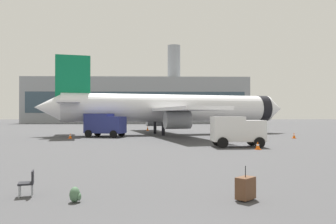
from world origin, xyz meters
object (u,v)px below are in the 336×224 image
at_px(service_truck, 105,124).
at_px(rolling_suitcase, 245,188).
at_px(airplane_at_gate, 171,108).
at_px(safety_cone_near, 258,146).
at_px(traveller_backpack, 75,195).
at_px(cargo_van, 237,130).
at_px(safety_cone_far, 70,136).
at_px(safety_cone_mid, 148,128).
at_px(gate_chair, 28,182).
at_px(safety_cone_outer, 294,136).

xyz_separation_m(service_truck, rolling_suitcase, (9.55, -30.72, -1.22)).
bearing_deg(airplane_at_gate, service_truck, -147.88).
xyz_separation_m(service_truck, safety_cone_near, (14.54, -15.27, -1.30)).
bearing_deg(traveller_backpack, airplane_at_gate, 83.22).
bearing_deg(airplane_at_gate, cargo_van, -74.78).
height_order(safety_cone_near, rolling_suitcase, rolling_suitcase).
relative_size(safety_cone_near, safety_cone_far, 0.98).
height_order(cargo_van, safety_cone_far, cargo_van).
distance_m(service_truck, safety_cone_near, 21.13).
distance_m(safety_cone_far, rolling_suitcase, 31.06).
bearing_deg(safety_cone_near, traveller_backpack, -123.79).
bearing_deg(airplane_at_gate, traveller_backpack, -96.78).
height_order(safety_cone_mid, rolling_suitcase, rolling_suitcase).
xyz_separation_m(rolling_suitcase, gate_chair, (-7.18, 0.68, 0.11)).
xyz_separation_m(safety_cone_outer, traveller_backpack, (-18.34, -27.87, -0.10)).
height_order(safety_cone_near, safety_cone_mid, safety_cone_mid).
distance_m(safety_cone_near, gate_chair, 19.14).
bearing_deg(safety_cone_outer, safety_cone_mid, 131.97).
height_order(service_truck, traveller_backpack, service_truck).
distance_m(safety_cone_mid, rolling_suitcase, 47.75).
xyz_separation_m(airplane_at_gate, gate_chair, (-6.06, -35.33, -3.16)).
bearing_deg(service_truck, safety_cone_mid, 74.31).
distance_m(traveller_backpack, gate_chair, 1.95).
height_order(airplane_at_gate, traveller_backpack, airplane_at_gate).
relative_size(service_truck, safety_cone_near, 8.31).
bearing_deg(safety_cone_mid, gate_chair, -92.87).
relative_size(safety_cone_far, rolling_suitcase, 0.59).
distance_m(airplane_at_gate, service_truck, 10.16).
relative_size(safety_cone_near, safety_cone_mid, 0.80).
height_order(cargo_van, safety_cone_mid, cargo_van).
relative_size(airplane_at_gate, safety_cone_outer, 52.38).
xyz_separation_m(rolling_suitcase, traveller_backpack, (-5.41, -0.11, -0.16)).
distance_m(safety_cone_outer, rolling_suitcase, 30.62).
distance_m(safety_cone_near, safety_cone_far, 22.11).
relative_size(rolling_suitcase, traveller_backpack, 2.29).
relative_size(safety_cone_outer, traveller_backpack, 1.41).
height_order(service_truck, rolling_suitcase, service_truck).
height_order(cargo_van, safety_cone_near, cargo_van).
height_order(rolling_suitcase, gate_chair, rolling_suitcase).
relative_size(cargo_van, safety_cone_far, 6.92).
xyz_separation_m(safety_cone_near, rolling_suitcase, (-5.00, -15.45, 0.08)).
xyz_separation_m(safety_cone_mid, safety_cone_far, (-8.26, -19.34, -0.07)).
bearing_deg(gate_chair, safety_cone_far, 102.15).
xyz_separation_m(safety_cone_mid, gate_chair, (-2.35, -46.82, 0.11)).
xyz_separation_m(safety_cone_mid, safety_cone_outer, (17.76, -19.74, -0.06)).
xyz_separation_m(service_truck, safety_cone_far, (-3.55, -2.56, -1.29)).
xyz_separation_m(airplane_at_gate, rolling_suitcase, (1.12, -36.01, -3.27)).
bearing_deg(safety_cone_far, safety_cone_outer, -0.88).
xyz_separation_m(service_truck, gate_chair, (2.37, -30.04, -1.11)).
height_order(airplane_at_gate, rolling_suitcase, airplane_at_gate).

